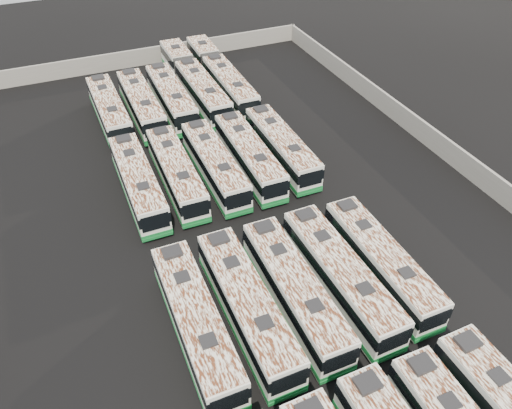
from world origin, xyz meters
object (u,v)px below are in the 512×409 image
at_px(bus_back_center, 171,98).
at_px(bus_back_far_right, 220,75).
at_px(bus_midfront_far_right, 381,262).
at_px(bus_back_far_left, 110,110).
at_px(bus_midback_far_left, 138,183).
at_px(bus_midfront_far_left, 196,322).
at_px(bus_midback_far_right, 282,147).
at_px(bus_midfront_right, 340,276).
at_px(bus_midfront_left, 247,306).
at_px(bus_midback_left, 177,173).
at_px(bus_midfront_center, 294,291).
at_px(bus_back_left, 142,104).
at_px(bus_back_right, 194,80).
at_px(bus_midback_center, 215,165).
at_px(bus_midback_right, 249,156).

bearing_deg(bus_back_center, bus_back_far_right, 26.37).
height_order(bus_midfront_far_right, bus_back_far_left, bus_back_far_left).
bearing_deg(bus_midback_far_left, bus_midfront_far_left, -89.85).
distance_m(bus_midback_far_left, bus_midback_far_right, 13.84).
bearing_deg(bus_back_far_left, bus_midfront_right, -71.76).
relative_size(bus_back_center, bus_back_far_right, 0.66).
height_order(bus_midfront_left, bus_back_center, bus_back_center).
bearing_deg(bus_midfront_far_left, bus_midfront_left, -1.53).
relative_size(bus_midback_left, bus_midback_far_right, 1.00).
bearing_deg(bus_midback_left, bus_midfront_right, -66.06).
relative_size(bus_midfront_center, bus_back_left, 0.99).
distance_m(bus_midback_left, bus_back_left, 13.58).
bearing_deg(bus_back_left, bus_back_right, 25.53).
bearing_deg(bus_back_far_right, bus_midback_far_right, -89.29).
height_order(bus_midback_center, bus_midback_right, bus_midback_right).
distance_m(bus_back_far_left, bus_back_center, 6.80).
relative_size(bus_midback_far_right, bus_back_center, 0.96).
xyz_separation_m(bus_midback_center, bus_back_left, (-3.47, 13.81, 0.06)).
xyz_separation_m(bus_midfront_center, bus_back_center, (-0.02, 30.14, 0.03)).
bearing_deg(bus_midfront_left, bus_midback_left, 89.98).
bearing_deg(bus_back_center, bus_back_far_left, -179.31).
relative_size(bus_midback_right, bus_back_right, 0.63).
height_order(bus_midback_right, bus_back_far_right, bus_back_far_right).
xyz_separation_m(bus_midback_center, bus_back_right, (3.49, 17.12, 0.07)).
bearing_deg(bus_midback_right, bus_midfront_center, -101.13).
bearing_deg(bus_midback_far_right, bus_midfront_left, -121.84).
relative_size(bus_midfront_left, bus_back_far_left, 1.02).
bearing_deg(bus_back_left, bus_midfront_far_right, -70.87).
distance_m(bus_midfront_right, bus_back_far_left, 31.93).
distance_m(bus_midback_left, bus_midback_far_right, 10.38).
relative_size(bus_midfront_far_right, bus_back_far_right, 0.63).
bearing_deg(bus_midfront_far_right, bus_back_center, 103.17).
relative_size(bus_midfront_center, bus_midback_right, 1.01).
bearing_deg(bus_back_left, bus_midback_far_right, -52.61).
height_order(bus_midfront_right, bus_back_right, bus_back_right).
bearing_deg(bus_midfront_left, bus_back_far_right, 72.61).
bearing_deg(bus_midfront_right, bus_midfront_far_right, 0.04).
bearing_deg(bus_midfront_far_left, bus_back_center, 77.44).
bearing_deg(bus_midfront_center, bus_midfront_left, 179.35).
xyz_separation_m(bus_midfront_far_right, bus_back_right, (-3.40, 33.31, 0.08)).
distance_m(bus_midback_center, bus_back_far_right, 18.63).
xyz_separation_m(bus_midfront_left, bus_back_left, (0.03, 29.94, -0.01)).
distance_m(bus_midback_far_left, bus_midback_right, 10.41).
height_order(bus_back_right, bus_back_far_right, bus_back_right).
distance_m(bus_midback_right, bus_back_center, 14.32).
height_order(bus_midfront_left, bus_back_left, bus_midfront_left).
xyz_separation_m(bus_midfront_far_left, bus_midback_right, (10.40, 16.07, -0.01)).
bearing_deg(bus_midback_left, bus_midback_far_right, 1.21).
distance_m(bus_midback_far_right, bus_back_far_left, 19.38).
xyz_separation_m(bus_midfront_far_left, bus_midfront_center, (6.91, -0.18, 0.00)).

